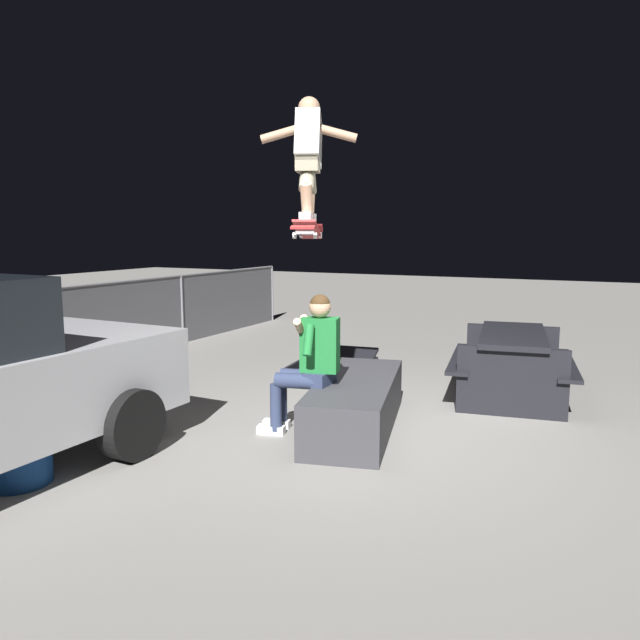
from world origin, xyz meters
name	(u,v)px	position (x,y,z in m)	size (l,w,h in m)	color
ground_plane	(371,434)	(0.00, 0.00, 0.00)	(40.00, 40.00, 0.00)	gray
ledge_box_main	(356,404)	(0.10, 0.20, 0.24)	(1.97, 0.70, 0.48)	#38383D
person_sitting_on_ledge	(309,357)	(-0.23, 0.53, 0.73)	(0.59, 0.79, 1.32)	#2D3856
skateboard	(308,230)	(-0.17, 0.57, 1.89)	(1.02, 0.56, 0.17)	#B72D2D
skater_airborne	(308,153)	(-0.12, 0.59, 2.58)	(0.63, 0.85, 1.12)	white
kicker_ramp	(333,371)	(1.95, 1.29, 0.06)	(1.40, 1.10, 0.39)	black
picnic_table_back	(512,354)	(1.91, -0.97, 0.50)	(1.88, 1.58, 0.75)	black
trash_bin	(15,421)	(-2.20, 1.99, 0.49)	(0.51, 0.51, 0.97)	navy
fence_back	(28,333)	(0.00, 4.59, 0.63)	(12.05, 0.05, 1.16)	slate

